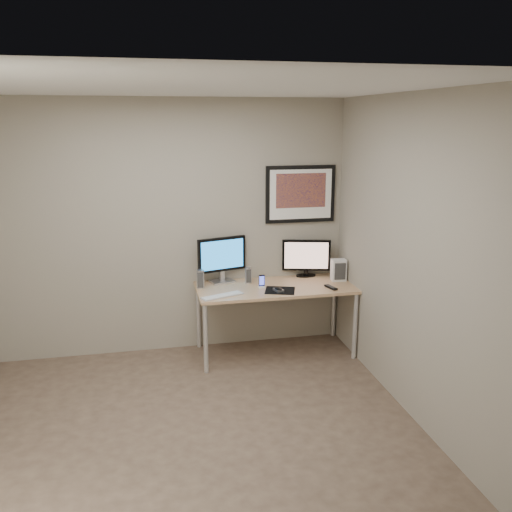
% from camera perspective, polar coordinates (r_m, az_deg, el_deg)
% --- Properties ---
extents(floor, '(3.60, 3.60, 0.00)m').
position_cam_1_polar(floor, '(4.48, -6.73, -18.14)').
color(floor, '#4B3B2F').
rests_on(floor, ground).
extents(room, '(3.60, 3.60, 3.60)m').
position_cam_1_polar(room, '(4.30, -7.95, 4.10)').
color(room, white).
rests_on(room, ground).
extents(desk, '(1.60, 0.70, 0.73)m').
position_cam_1_polar(desk, '(5.56, 2.02, -3.84)').
color(desk, '#9D694C').
rests_on(desk, floor).
extents(framed_art, '(0.75, 0.04, 0.60)m').
position_cam_1_polar(framed_art, '(5.75, 4.70, 6.52)').
color(framed_art, black).
rests_on(framed_art, room).
extents(monitor_large, '(0.52, 0.23, 0.48)m').
position_cam_1_polar(monitor_large, '(5.61, -3.62, -0.17)').
color(monitor_large, '#BBBBC1').
rests_on(monitor_large, desk).
extents(monitor_tv, '(0.51, 0.17, 0.40)m').
position_cam_1_polar(monitor_tv, '(5.85, 5.31, -0.11)').
color(monitor_tv, black).
rests_on(monitor_tv, desk).
extents(speaker_left, '(0.09, 0.09, 0.19)m').
position_cam_1_polar(speaker_left, '(5.48, -5.87, -2.42)').
color(speaker_left, '#BBBBC1').
rests_on(speaker_left, desk).
extents(speaker_right, '(0.07, 0.07, 0.17)m').
position_cam_1_polar(speaker_right, '(5.62, -0.82, -2.03)').
color(speaker_right, '#BBBBC1').
rests_on(speaker_right, desk).
extents(phone_dock, '(0.06, 0.06, 0.13)m').
position_cam_1_polar(phone_dock, '(5.48, 0.61, -2.66)').
color(phone_dock, black).
rests_on(phone_dock, desk).
extents(keyboard, '(0.44, 0.25, 0.01)m').
position_cam_1_polar(keyboard, '(5.23, -3.58, -4.19)').
color(keyboard, silver).
rests_on(keyboard, desk).
extents(mousepad, '(0.36, 0.34, 0.00)m').
position_cam_1_polar(mousepad, '(5.40, 2.55, -3.64)').
color(mousepad, black).
rests_on(mousepad, desk).
extents(mouse, '(0.09, 0.13, 0.04)m').
position_cam_1_polar(mouse, '(5.37, 2.37, -3.52)').
color(mouse, black).
rests_on(mouse, mousepad).
extents(remote, '(0.09, 0.18, 0.02)m').
position_cam_1_polar(remote, '(5.52, 7.89, -3.27)').
color(remote, black).
rests_on(remote, desk).
extents(fan_unit, '(0.15, 0.12, 0.23)m').
position_cam_1_polar(fan_unit, '(5.77, 8.68, -1.46)').
color(fan_unit, silver).
rests_on(fan_unit, desk).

